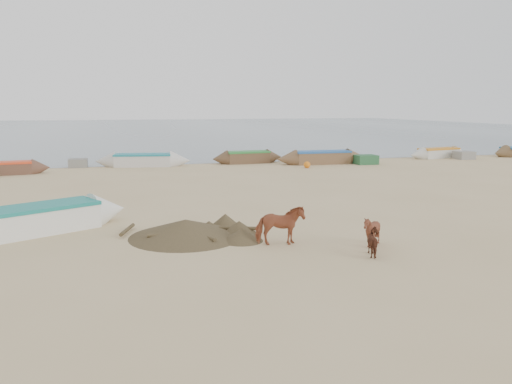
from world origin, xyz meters
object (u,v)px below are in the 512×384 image
(calf_front, at_px, (372,231))
(calf_right, at_px, (376,242))
(near_canoe, at_px, (42,218))
(cow_adult, at_px, (280,225))

(calf_front, distance_m, calf_right, 0.88)
(near_canoe, bearing_deg, calf_front, -52.64)
(calf_front, bearing_deg, near_canoe, -113.39)
(calf_right, distance_m, near_canoe, 10.61)
(calf_front, relative_size, near_canoe, 0.16)
(cow_adult, height_order, calf_front, cow_adult)
(calf_front, xyz_separation_m, near_canoe, (-9.51, 4.43, -0.02))
(calf_front, xyz_separation_m, calf_right, (-0.30, -0.82, -0.10))
(cow_adult, distance_m, near_canoe, 7.84)
(cow_adult, distance_m, calf_right, 2.82)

